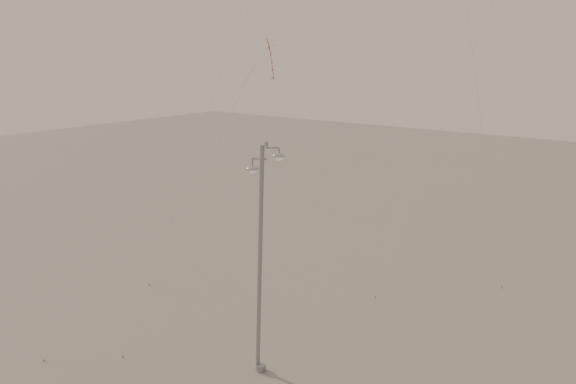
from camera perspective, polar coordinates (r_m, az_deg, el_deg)
The scene contains 3 objects.
ground at distance 25.25m, azimuth -4.31°, elevation -18.52°, with size 160.00×160.00×0.00m, color gray.
street_lamp at distance 23.41m, azimuth -2.73°, elevation -6.37°, with size 1.46×1.04×10.17m.
kite_3 at distance 26.85m, azimuth -6.41°, elevation 8.25°, with size 5.51×10.27×14.17m.
Camera 1 is at (14.17, -15.89, 13.57)m, focal length 35.00 mm.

